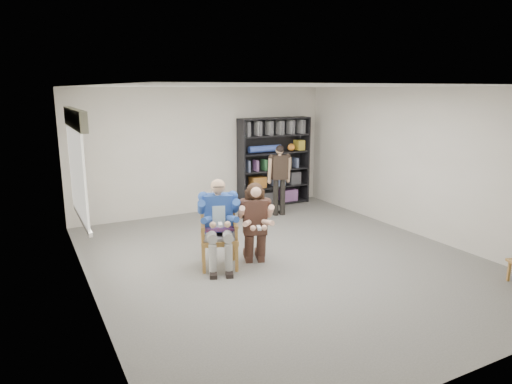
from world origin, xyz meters
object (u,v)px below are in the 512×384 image
bookshelf (274,162)px  standing_man (279,180)px  seated_man (219,224)px  armchair (219,234)px  kneeling_woman (255,224)px

bookshelf → standing_man: bearing=-112.9°
standing_man → seated_man: bearing=-126.2°
armchair → bookshelf: bookshelf is taller
armchair → kneeling_woman: kneeling_woman is taller
armchair → kneeling_woman: 0.60m
kneeling_woman → bookshelf: size_ratio=0.62×
seated_man → kneeling_woman: seated_man is taller
standing_man → kneeling_woman: bearing=-116.8°
seated_man → bookshelf: bearing=67.5°
seated_man → standing_man: 3.23m
seated_man → standing_man: bearing=62.0°
armchair → seated_man: 0.16m
bookshelf → standing_man: bookshelf is taller
armchair → bookshelf: 4.15m
seated_man → kneeling_woman: (0.58, -0.12, -0.06)m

